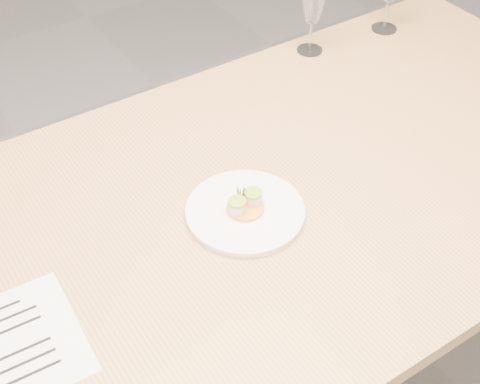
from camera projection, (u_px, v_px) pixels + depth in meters
dining_table at (191, 250)px, 1.44m from camera, size 2.40×1.00×0.75m
dinner_plate at (245, 211)px, 1.42m from camera, size 0.26×0.26×0.07m
recipe_sheet at (22, 341)px, 1.19m from camera, size 0.21×0.27×0.00m
wine_glass_1 at (313, 3)px, 1.82m from camera, size 0.08×0.08×0.21m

